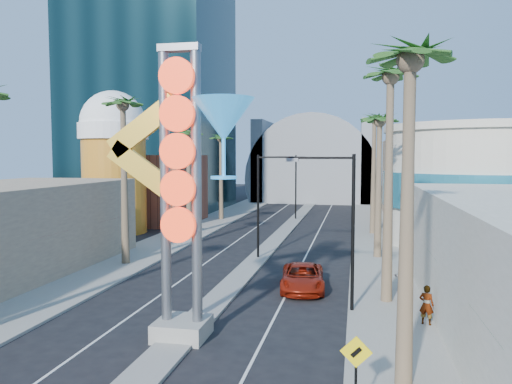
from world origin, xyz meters
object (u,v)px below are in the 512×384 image
neon_sign (199,170)px  pedestrian_b (402,277)px  red_pickup (303,277)px  pedestrian_a (426,305)px

neon_sign → pedestrian_b: (9.14, 9.05, -6.28)m
red_pickup → pedestrian_a: (6.28, -5.35, 0.32)m
red_pickup → pedestrian_b: (5.66, 0.19, 0.28)m
pedestrian_a → pedestrian_b: 5.58m
red_pickup → pedestrian_a: 8.26m
neon_sign → pedestrian_a: 12.10m
pedestrian_a → pedestrian_b: bearing=-62.8°
pedestrian_a → neon_sign: bearing=40.6°
red_pickup → pedestrian_a: bearing=-46.1°
neon_sign → pedestrian_a: size_ratio=6.84×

